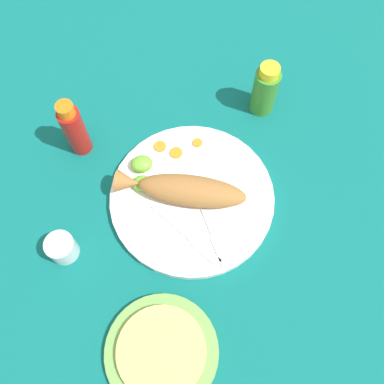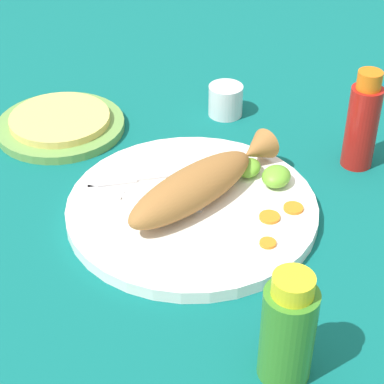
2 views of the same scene
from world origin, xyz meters
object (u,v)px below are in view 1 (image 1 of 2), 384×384
Objects in this scene: fork_near at (212,231)px; fork_far at (189,237)px; hot_sauce_bottle_green at (265,90)px; salt_cup at (62,248)px; tortilla_plate at (162,352)px; fried_fish at (184,190)px; main_plate at (192,198)px; hot_sauce_bottle_red at (74,129)px.

fork_near is 1.20× the size of fork_far.
salt_cup is at bearing -148.87° from hot_sauce_bottle_green.
salt_cup reaches higher than fork_near.
tortilla_plate is (-0.30, -0.50, -0.06)m from hot_sauce_bottle_green.
fried_fish is 0.30m from hot_sauce_bottle_green.
hot_sauce_bottle_green reaches higher than fork_far.
fork_far is 0.25m from salt_cup.
fork_far reaches higher than main_plate.
tortilla_plate is (-0.09, -0.30, -0.04)m from fried_fish.
hot_sauce_bottle_red reaches higher than fork_far.
fried_fish is at bearing 73.73° from tortilla_plate.
fork_far is at bearing 68.07° from tortilla_plate.
fork_far is 0.37m from hot_sauce_bottle_green.
fried_fish is 0.10m from fork_far.
salt_cup is 0.28m from tortilla_plate.
salt_cup is at bearing 127.47° from tortilla_plate.
hot_sauce_bottle_red is (-0.22, 0.17, 0.06)m from main_plate.
hot_sauce_bottle_red is at bearing 143.33° from main_plate.
hot_sauce_bottle_green is (0.20, 0.21, 0.06)m from main_plate.
fork_near is at bearing -71.92° from main_plate.
tortilla_plate is at bearing -75.20° from hot_sauce_bottle_red.
hot_sauce_bottle_red reaches higher than hot_sauce_bottle_green.
fried_fish is 0.10m from fork_near.
salt_cup is at bearing -145.35° from fried_fish.
tortilla_plate is at bearing -88.73° from fried_fish.
fork_far reaches higher than tortilla_plate.
hot_sauce_bottle_green is (0.17, 0.29, 0.04)m from fork_near.
main_plate is 2.23× the size of hot_sauce_bottle_red.
hot_sauce_bottle_green is (0.42, 0.04, -0.01)m from hot_sauce_bottle_red.
hot_sauce_bottle_red is at bearing 104.80° from tortilla_plate.
hot_sauce_bottle_green is at bearing 46.62° from main_plate.
fork_near is 0.34m from hot_sauce_bottle_green.
fried_fish is 2.00× the size of hot_sauce_bottle_green.
main_plate is 0.09m from fork_far.
hot_sauce_bottle_red reaches higher than fried_fish.
hot_sauce_bottle_green is 0.59m from tortilla_plate.
hot_sauce_bottle_red is 2.68× the size of salt_cup.
tortilla_plate is at bearing -52.53° from salt_cup.
hot_sauce_bottle_red is 1.13× the size of hot_sauce_bottle_green.
salt_cup is at bearing -164.77° from main_plate.
fork_far is at bearing -126.16° from hot_sauce_bottle_green.
hot_sauce_bottle_green reaches higher than salt_cup.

